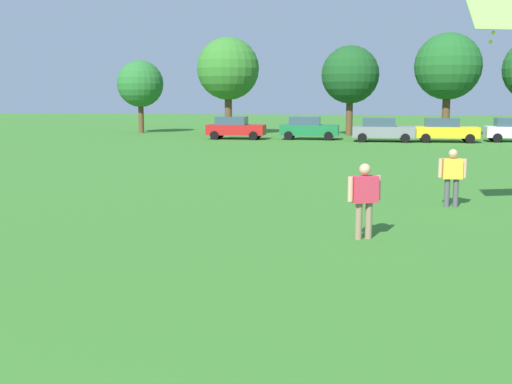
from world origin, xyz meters
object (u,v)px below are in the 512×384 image
at_px(tree_far_left, 140,84).
at_px(tree_left, 228,69).
at_px(parked_car_red_0, 235,128).
at_px(parked_car_green_1, 308,128).
at_px(tree_center_right, 448,67).
at_px(bystander_midfield, 452,173).
at_px(kite, 496,14).
at_px(adult_bystander, 364,194).
at_px(tree_center_left, 350,75).
at_px(parked_car_yellow_3, 445,130).
at_px(parked_car_gray_2, 382,130).

relative_size(tree_far_left, tree_left, 0.78).
xyz_separation_m(parked_car_red_0, tree_left, (-1.70, 5.51, 4.56)).
bearing_deg(parked_car_green_1, tree_center_right, 25.62).
relative_size(bystander_midfield, parked_car_green_1, 0.39).
distance_m(kite, parked_car_red_0, 32.78).
xyz_separation_m(adult_bystander, tree_center_left, (-1.27, 38.15, 3.88)).
height_order(parked_car_green_1, parked_car_yellow_3, same).
bearing_deg(parked_car_gray_2, parked_car_red_0, 175.07).
distance_m(kite, tree_center_left, 36.06).
relative_size(adult_bystander, parked_car_red_0, 0.40).
height_order(parked_car_red_0, tree_left, tree_left).
relative_size(bystander_midfield, kite, 1.11).
xyz_separation_m(parked_car_gray_2, tree_far_left, (-20.61, 7.69, 3.38)).
distance_m(tree_far_left, tree_center_right, 25.75).
xyz_separation_m(parked_car_red_0, parked_car_yellow_3, (15.12, -0.69, 0.00)).
xyz_separation_m(bystander_midfield, parked_car_green_1, (-6.63, 28.24, -0.14)).
bearing_deg(bystander_midfield, kite, 100.61).
relative_size(adult_bystander, tree_center_left, 0.23).
bearing_deg(parked_car_green_1, kite, -76.78).
bearing_deg(tree_center_left, tree_left, -178.05).
bearing_deg(tree_far_left, parked_car_yellow_3, -16.63).
height_order(adult_bystander, parked_car_yellow_3, adult_bystander).
relative_size(parked_car_gray_2, parked_car_yellow_3, 1.00).
xyz_separation_m(adult_bystander, tree_center_right, (6.29, 37.87, 4.46)).
bearing_deg(kite, parked_car_red_0, 112.83).
xyz_separation_m(parked_car_red_0, tree_center_left, (8.32, 5.85, 4.03)).
distance_m(kite, parked_car_gray_2, 29.39).
xyz_separation_m(parked_car_yellow_3, tree_far_left, (-24.93, 7.45, 3.38)).
distance_m(tree_far_left, tree_center_left, 18.16).
height_order(tree_far_left, tree_center_left, tree_center_left).
bearing_deg(kite, parked_car_gray_2, 93.57).
relative_size(tree_center_left, tree_center_right, 0.89).
relative_size(bystander_midfield, tree_center_left, 0.23).
bearing_deg(bystander_midfield, parked_car_yellow_3, -98.99).
height_order(parked_car_green_1, tree_center_left, tree_center_left).
bearing_deg(tree_left, parked_car_yellow_3, -20.23).
height_order(bystander_midfield, parked_car_red_0, parked_car_red_0).
height_order(tree_far_left, tree_left, tree_left).
bearing_deg(tree_center_left, kite, -83.16).
relative_size(bystander_midfield, tree_far_left, 0.27).
bearing_deg(parked_car_gray_2, parked_car_yellow_3, 3.22).
xyz_separation_m(adult_bystander, tree_left, (-11.28, 37.81, 4.41)).
distance_m(tree_left, tree_center_right, 17.57).
bearing_deg(bystander_midfield, parked_car_green_1, -79.34).
xyz_separation_m(bystander_midfield, tree_far_left, (-21.89, 34.43, 3.24)).
height_order(parked_car_gray_2, tree_center_left, tree_center_left).
height_order(adult_bystander, tree_left, tree_left).
bearing_deg(kite, tree_far_left, 121.41).
height_order(adult_bystander, tree_center_right, tree_center_right).
bearing_deg(adult_bystander, tree_left, -100.64).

